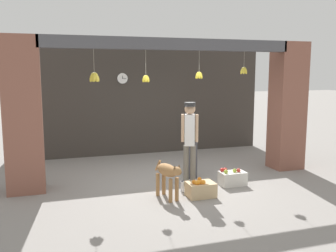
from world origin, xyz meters
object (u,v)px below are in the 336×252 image
shopkeeper (190,137)px  wall_clock (122,78)px  fruit_crate_apples (232,178)px  water_bottle (182,187)px  fruit_crate_oranges (201,189)px  dog (168,173)px  worker_stooping (190,146)px

shopkeeper → wall_clock: bearing=-55.5°
fruit_crate_apples → wall_clock: bearing=114.6°
water_bottle → fruit_crate_oranges: bearing=-57.4°
dog → shopkeeper: shopkeeper is taller
shopkeeper → fruit_crate_oranges: 1.10m
worker_stooping → water_bottle: 1.31m
dog → shopkeeper: bearing=116.8°
wall_clock → fruit_crate_oranges: bearing=-80.1°
water_bottle → dog: bearing=-143.0°
dog → worker_stooping: 1.63m
dog → worker_stooping: worker_stooping is taller
fruit_crate_oranges → dog: bearing=173.0°
fruit_crate_apples → worker_stooping: bearing=121.7°
dog → fruit_crate_apples: size_ratio=1.56×
dog → water_bottle: bearing=111.4°
dog → fruit_crate_apples: dog is taller
water_bottle → shopkeeper: bearing=48.8°
shopkeeper → water_bottle: 1.00m
fruit_crate_apples → wall_clock: wall_clock is taller
worker_stooping → fruit_crate_apples: bearing=-49.1°
fruit_crate_apples → water_bottle: 1.13m
dog → shopkeeper: (0.65, 0.59, 0.54)m
shopkeeper → fruit_crate_apples: size_ratio=3.27×
dog → shopkeeper: 1.03m
dog → fruit_crate_apples: 1.59m
dog → shopkeeper: size_ratio=0.48×
shopkeeper → worker_stooping: (0.29, 0.73, -0.34)m
fruit_crate_oranges → wall_clock: 4.44m
shopkeeper → water_bottle: (-0.26, -0.30, -0.92)m
dog → worker_stooping: size_ratio=0.79×
shopkeeper → wall_clock: (-0.72, 3.25, 1.10)m
shopkeeper → fruit_crate_apples: (0.87, -0.21, -0.87)m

